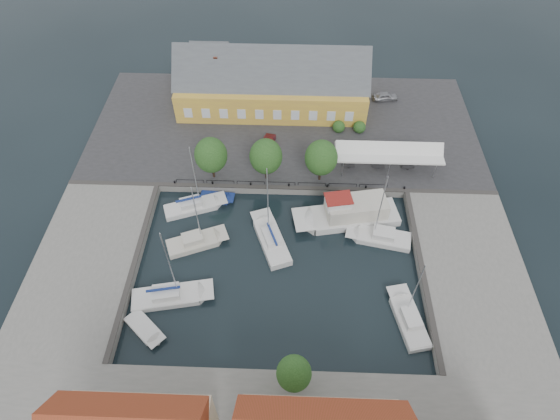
% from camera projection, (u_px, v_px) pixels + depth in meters
% --- Properties ---
extents(ground, '(140.00, 140.00, 0.00)m').
position_uv_depth(ground, '(278.00, 257.00, 54.92)').
color(ground, black).
rests_on(ground, ground).
extents(north_quay, '(56.00, 26.00, 1.00)m').
position_uv_depth(north_quay, '(284.00, 128.00, 69.62)').
color(north_quay, '#2D2D30').
rests_on(north_quay, ground).
extents(west_quay, '(12.00, 24.00, 1.00)m').
position_uv_depth(west_quay, '(87.00, 263.00, 53.74)').
color(west_quay, slate).
rests_on(west_quay, ground).
extents(east_quay, '(12.00, 24.00, 1.00)m').
position_uv_depth(east_quay, '(472.00, 274.00, 52.73)').
color(east_quay, slate).
rests_on(east_quay, ground).
extents(quay_edge_fittings, '(56.00, 24.72, 0.40)m').
position_uv_depth(quay_edge_fittings, '(280.00, 220.00, 57.23)').
color(quay_edge_fittings, '#383533').
rests_on(quay_edge_fittings, north_quay).
extents(warehouse, '(28.56, 14.00, 9.55)m').
position_uv_depth(warehouse, '(268.00, 85.00, 70.23)').
color(warehouse, yellow).
rests_on(warehouse, north_quay).
extents(tent_canopy, '(14.00, 4.00, 2.83)m').
position_uv_depth(tent_canopy, '(389.00, 153.00, 61.32)').
color(tent_canopy, white).
rests_on(tent_canopy, north_quay).
extents(quay_trees, '(18.20, 4.20, 6.30)m').
position_uv_depth(quay_trees, '(266.00, 156.00, 59.15)').
color(quay_trees, black).
rests_on(quay_trees, north_quay).
extents(car_silver, '(4.12, 2.15, 1.34)m').
position_uv_depth(car_silver, '(385.00, 96.00, 72.93)').
color(car_silver, '#999AA0').
rests_on(car_silver, north_quay).
extents(car_red, '(2.26, 4.30, 1.35)m').
position_uv_depth(car_red, '(268.00, 144.00, 65.53)').
color(car_red, maroon).
rests_on(car_red, north_quay).
extents(center_sailboat, '(5.48, 8.94, 12.01)m').
position_uv_depth(center_sailboat, '(271.00, 240.00, 56.09)').
color(center_sailboat, silver).
rests_on(center_sailboat, ground).
extents(trawler, '(13.68, 6.20, 5.00)m').
position_uv_depth(trawler, '(350.00, 214.00, 57.95)').
color(trawler, silver).
rests_on(trawler, ground).
extents(east_boat_a, '(8.12, 4.09, 11.15)m').
position_uv_depth(east_boat_a, '(380.00, 238.00, 56.45)').
color(east_boat_a, silver).
rests_on(east_boat_a, ground).
extents(east_boat_c, '(3.97, 7.90, 9.89)m').
position_uv_depth(east_boat_c, '(408.00, 320.00, 49.30)').
color(east_boat_c, silver).
rests_on(east_boat_c, ground).
extents(west_boat_a, '(8.22, 4.90, 10.73)m').
position_uv_depth(west_boat_a, '(194.00, 207.00, 59.69)').
color(west_boat_a, silver).
rests_on(west_boat_a, ground).
extents(west_boat_b, '(7.65, 5.04, 10.16)m').
position_uv_depth(west_boat_b, '(196.00, 243.00, 55.97)').
color(west_boat_b, beige).
rests_on(west_boat_b, ground).
extents(west_boat_d, '(9.24, 4.33, 11.91)m').
position_uv_depth(west_boat_d, '(171.00, 297.00, 51.11)').
color(west_boat_d, silver).
rests_on(west_boat_d, ground).
extents(launch_sw, '(4.99, 4.75, 0.98)m').
position_uv_depth(launch_sw, '(145.00, 329.00, 48.78)').
color(launch_sw, silver).
rests_on(launch_sw, ground).
extents(launch_nw, '(4.65, 2.13, 0.88)m').
position_uv_depth(launch_nw, '(217.00, 198.00, 60.90)').
color(launch_nw, navy).
rests_on(launch_nw, ground).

